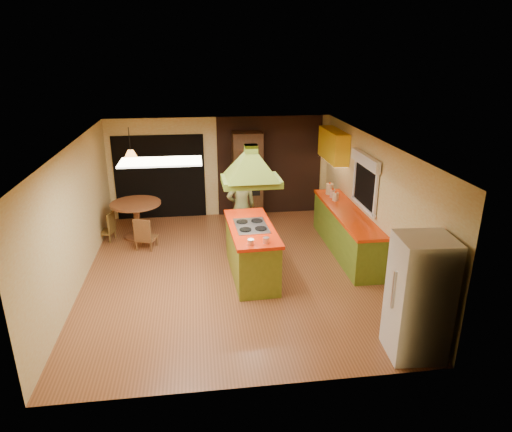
{
  "coord_description": "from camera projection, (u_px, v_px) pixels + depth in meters",
  "views": [
    {
      "loc": [
        -0.56,
        -7.92,
        4.07
      ],
      "look_at": [
        0.46,
        -0.09,
        1.15
      ],
      "focal_mm": 32.0,
      "sensor_mm": 36.0,
      "label": 1
    }
  ],
  "objects": [
    {
      "name": "room_walls",
      "position": [
        230.0,
        210.0,
        8.41
      ],
      "size": [
        5.5,
        6.5,
        6.5
      ],
      "color": "beige",
      "rests_on": "ground"
    },
    {
      "name": "range_hood",
      "position": [
        251.0,
        159.0,
        7.93
      ],
      "size": [
        1.04,
        0.76,
        0.79
      ],
      "rotation": [
        0.0,
        0.0,
        0.02
      ],
      "color": "#5E751D",
      "rests_on": "ceiling_plane"
    },
    {
      "name": "dining_table",
      "position": [
        136.0,
        213.0,
        10.24
      ],
      "size": [
        1.11,
        1.11,
        0.83
      ],
      "rotation": [
        0.0,
        0.0,
        0.25
      ],
      "color": "brown",
      "rests_on": "ground"
    },
    {
      "name": "brick_panel",
      "position": [
        270.0,
        166.0,
        11.56
      ],
      "size": [
        2.64,
        0.03,
        2.5
      ],
      "primitive_type": "cube",
      "color": "#381E14",
      "rests_on": "ground"
    },
    {
      "name": "man",
      "position": [
        241.0,
        208.0,
        9.64
      ],
      "size": [
        0.73,
        0.57,
        1.77
      ],
      "primitive_type": "imported",
      "rotation": [
        0.0,
        0.0,
        3.39
      ],
      "color": "brown",
      "rests_on": "ground"
    },
    {
      "name": "upper_cabinets",
      "position": [
        333.0,
        145.0,
        10.52
      ],
      "size": [
        0.34,
        1.4,
        0.7
      ],
      "primitive_type": "cube",
      "color": "yellow",
      "rests_on": "room_walls"
    },
    {
      "name": "wall_oven",
      "position": [
        247.0,
        176.0,
        11.28
      ],
      "size": [
        0.72,
        0.61,
        2.17
      ],
      "rotation": [
        0.0,
        0.0,
        0.01
      ],
      "color": "#432815",
      "rests_on": "ground"
    },
    {
      "name": "ceiling_plane",
      "position": [
        229.0,
        143.0,
        7.97
      ],
      "size": [
        6.5,
        6.5,
        0.0
      ],
      "primitive_type": "plane",
      "rotation": [
        3.14,
        0.0,
        0.0
      ],
      "color": "silver",
      "rests_on": "room_walls"
    },
    {
      "name": "nook_opening",
      "position": [
        160.0,
        177.0,
        11.3
      ],
      "size": [
        2.2,
        0.03,
        2.1
      ],
      "primitive_type": "cube",
      "color": "black",
      "rests_on": "ground"
    },
    {
      "name": "window_right",
      "position": [
        366.0,
        173.0,
        8.93
      ],
      "size": [
        0.12,
        1.35,
        1.06
      ],
      "color": "black",
      "rests_on": "room_walls"
    },
    {
      "name": "canister_medium",
      "position": [
        333.0,
        194.0,
        10.18
      ],
      "size": [
        0.16,
        0.16,
        0.17
      ],
      "primitive_type": "cylinder",
      "rotation": [
        0.0,
        0.0,
        -0.39
      ],
      "color": "beige",
      "rests_on": "right_counter"
    },
    {
      "name": "refrigerator",
      "position": [
        419.0,
        298.0,
        6.18
      ],
      "size": [
        0.77,
        0.73,
        1.77
      ],
      "primitive_type": "cube",
      "rotation": [
        0.0,
        0.0,
        -0.07
      ],
      "color": "white",
      "rests_on": "ground"
    },
    {
      "name": "canister_small",
      "position": [
        335.0,
        197.0,
        9.97
      ],
      "size": [
        0.17,
        0.17,
        0.18
      ],
      "primitive_type": "cylinder",
      "rotation": [
        0.0,
        0.0,
        0.41
      ],
      "color": "beige",
      "rests_on": "right_counter"
    },
    {
      "name": "right_counter",
      "position": [
        346.0,
        231.0,
        9.54
      ],
      "size": [
        0.62,
        3.05,
        0.92
      ],
      "color": "olive",
      "rests_on": "ground"
    },
    {
      "name": "canister_large",
      "position": [
        330.0,
        189.0,
        10.39
      ],
      "size": [
        0.17,
        0.17,
        0.24
      ],
      "primitive_type": "cylinder",
      "rotation": [
        0.0,
        0.0,
        -0.06
      ],
      "color": "beige",
      "rests_on": "right_counter"
    },
    {
      "name": "chair_near",
      "position": [
        146.0,
        233.0,
        9.74
      ],
      "size": [
        0.49,
        0.49,
        0.71
      ],
      "primitive_type": null,
      "rotation": [
        0.0,
        0.0,
        2.83
      ],
      "color": "brown",
      "rests_on": "ground"
    },
    {
      "name": "ground",
      "position": [
        232.0,
        271.0,
        8.84
      ],
      "size": [
        6.5,
        6.5,
        0.0
      ],
      "primitive_type": "plane",
      "color": "#945430",
      "rests_on": "ground"
    },
    {
      "name": "kitchen_island",
      "position": [
        251.0,
        251.0,
        8.53
      ],
      "size": [
        0.89,
        2.02,
        1.01
      ],
      "rotation": [
        0.0,
        0.0,
        0.05
      ],
      "color": "olive",
      "rests_on": "ground"
    },
    {
      "name": "pendant_lamp",
      "position": [
        131.0,
        155.0,
        9.78
      ],
      "size": [
        0.45,
        0.45,
        0.22
      ],
      "primitive_type": "cone",
      "rotation": [
        0.0,
        0.0,
        -0.42
      ],
      "color": "#FF9E3F",
      "rests_on": "ceiling_plane"
    },
    {
      "name": "fluor_panel",
      "position": [
        161.0,
        162.0,
        6.73
      ],
      "size": [
        1.2,
        0.6,
        0.03
      ],
      "primitive_type": "cube",
      "color": "white",
      "rests_on": "ceiling_plane"
    },
    {
      "name": "chair_left",
      "position": [
        105.0,
        226.0,
        10.15
      ],
      "size": [
        0.44,
        0.44,
        0.66
      ],
      "primitive_type": null,
      "rotation": [
        0.0,
        0.0,
        -1.8
      ],
      "color": "brown",
      "rests_on": "ground"
    }
  ]
}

